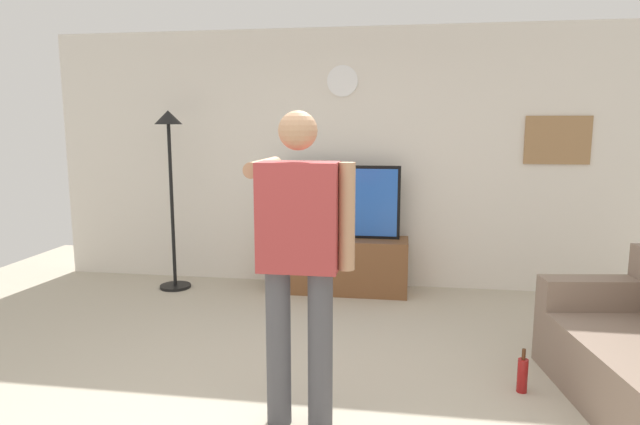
{
  "coord_description": "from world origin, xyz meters",
  "views": [
    {
      "loc": [
        0.6,
        -2.78,
        1.69
      ],
      "look_at": [
        -0.01,
        1.2,
        1.05
      ],
      "focal_mm": 30.29,
      "sensor_mm": 36.0,
      "label": 1
    }
  ],
  "objects_px": {
    "person_standing_nearer_lamp": "(299,251)",
    "beverage_bottle": "(522,375)",
    "tv_stand": "(338,265)",
    "television": "(339,202)",
    "framed_picture": "(557,140)",
    "wall_clock": "(342,81)",
    "floor_lamp": "(170,163)"
  },
  "relations": [
    {
      "from": "television",
      "to": "floor_lamp",
      "type": "distance_m",
      "value": 1.78
    },
    {
      "from": "floor_lamp",
      "to": "beverage_bottle",
      "type": "bearing_deg",
      "value": -30.12
    },
    {
      "from": "television",
      "to": "tv_stand",
      "type": "bearing_deg",
      "value": -90.0
    },
    {
      "from": "person_standing_nearer_lamp",
      "to": "wall_clock",
      "type": "bearing_deg",
      "value": 91.61
    },
    {
      "from": "floor_lamp",
      "to": "person_standing_nearer_lamp",
      "type": "distance_m",
      "value": 3.02
    },
    {
      "from": "television",
      "to": "wall_clock",
      "type": "distance_m",
      "value": 1.25
    },
    {
      "from": "framed_picture",
      "to": "person_standing_nearer_lamp",
      "type": "height_order",
      "value": "framed_picture"
    },
    {
      "from": "framed_picture",
      "to": "floor_lamp",
      "type": "relative_size",
      "value": 0.34
    },
    {
      "from": "television",
      "to": "framed_picture",
      "type": "bearing_deg",
      "value": 6.61
    },
    {
      "from": "wall_clock",
      "to": "person_standing_nearer_lamp",
      "type": "height_order",
      "value": "wall_clock"
    },
    {
      "from": "framed_picture",
      "to": "beverage_bottle",
      "type": "distance_m",
      "value": 2.78
    },
    {
      "from": "television",
      "to": "framed_picture",
      "type": "xyz_separation_m",
      "value": [
        2.15,
        0.25,
        0.63
      ]
    },
    {
      "from": "wall_clock",
      "to": "person_standing_nearer_lamp",
      "type": "bearing_deg",
      "value": -88.39
    },
    {
      "from": "framed_picture",
      "to": "beverage_bottle",
      "type": "bearing_deg",
      "value": -107.66
    },
    {
      "from": "tv_stand",
      "to": "wall_clock",
      "type": "bearing_deg",
      "value": 90.0
    },
    {
      "from": "framed_picture",
      "to": "floor_lamp",
      "type": "distance_m",
      "value": 3.9
    },
    {
      "from": "television",
      "to": "wall_clock",
      "type": "relative_size",
      "value": 3.9
    },
    {
      "from": "tv_stand",
      "to": "framed_picture",
      "type": "xyz_separation_m",
      "value": [
        2.15,
        0.3,
        1.28
      ]
    },
    {
      "from": "wall_clock",
      "to": "beverage_bottle",
      "type": "height_order",
      "value": "wall_clock"
    },
    {
      "from": "person_standing_nearer_lamp",
      "to": "tv_stand",
      "type": "bearing_deg",
      "value": 91.79
    },
    {
      "from": "tv_stand",
      "to": "person_standing_nearer_lamp",
      "type": "height_order",
      "value": "person_standing_nearer_lamp"
    },
    {
      "from": "tv_stand",
      "to": "floor_lamp",
      "type": "xyz_separation_m",
      "value": [
        -1.73,
        -0.14,
        1.05
      ]
    },
    {
      "from": "floor_lamp",
      "to": "beverage_bottle",
      "type": "height_order",
      "value": "floor_lamp"
    },
    {
      "from": "wall_clock",
      "to": "tv_stand",
      "type": "bearing_deg",
      "value": -90.0
    },
    {
      "from": "floor_lamp",
      "to": "wall_clock",
      "type": "bearing_deg",
      "value": 13.95
    },
    {
      "from": "tv_stand",
      "to": "floor_lamp",
      "type": "height_order",
      "value": "floor_lamp"
    },
    {
      "from": "framed_picture",
      "to": "floor_lamp",
      "type": "height_order",
      "value": "floor_lamp"
    },
    {
      "from": "person_standing_nearer_lamp",
      "to": "beverage_bottle",
      "type": "relative_size",
      "value": 6.12
    },
    {
      "from": "television",
      "to": "person_standing_nearer_lamp",
      "type": "bearing_deg",
      "value": -88.24
    },
    {
      "from": "television",
      "to": "floor_lamp",
      "type": "xyz_separation_m",
      "value": [
        -1.73,
        -0.19,
        0.39
      ]
    },
    {
      "from": "person_standing_nearer_lamp",
      "to": "beverage_bottle",
      "type": "distance_m",
      "value": 1.72
    },
    {
      "from": "floor_lamp",
      "to": "person_standing_nearer_lamp",
      "type": "xyz_separation_m",
      "value": [
        1.8,
        -2.4,
        -0.31
      ]
    }
  ]
}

